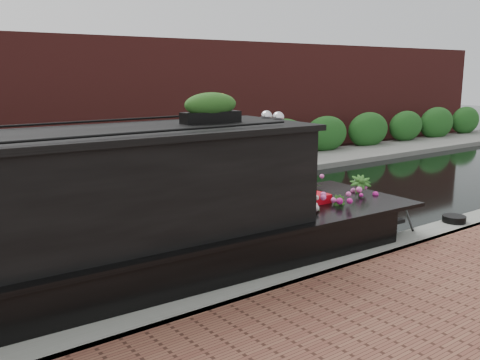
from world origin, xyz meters
TOP-DOWN VIEW (x-y plane):
  - ground at (0.00, 0.00)m, footprint 80.00×80.00m
  - near_bank_coping at (0.00, -3.30)m, footprint 40.00×0.60m
  - far_bank_path at (0.00, 4.20)m, footprint 40.00×2.40m
  - far_hedge at (0.00, 5.10)m, footprint 40.00×1.10m
  - far_brick_wall at (0.00, 7.20)m, footprint 40.00×1.00m
  - rope_fender at (2.39, -2.00)m, footprint 0.34×0.42m
  - coiled_mooring_rope at (3.42, -3.22)m, footprint 0.42×0.42m

SIDE VIEW (x-z plane):
  - ground at x=0.00m, z-range 0.00..0.00m
  - near_bank_coping at x=0.00m, z-range -0.25..0.25m
  - far_bank_path at x=0.00m, z-range -0.17..0.17m
  - far_hedge at x=0.00m, z-range -1.40..1.40m
  - far_brick_wall at x=0.00m, z-range -4.00..4.00m
  - rope_fender at x=2.39m, z-range 0.00..0.34m
  - coiled_mooring_rope at x=3.42m, z-range 0.25..0.37m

